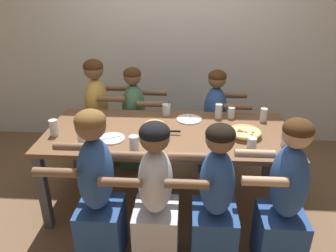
{
  "coord_description": "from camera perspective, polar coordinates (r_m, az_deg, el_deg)",
  "views": [
    {
      "loc": [
        0.16,
        -2.56,
        1.99
      ],
      "look_at": [
        0.0,
        0.0,
        0.8
      ],
      "focal_mm": 35.0,
      "sensor_mm": 36.0,
      "label": 1
    }
  ],
  "objects": [
    {
      "name": "diner_far_left",
      "position": [
        3.68,
        -12.02,
        1.48
      ],
      "size": [
        0.51,
        0.4,
        1.21
      ],
      "rotation": [
        0.0,
        0.0,
        -1.57
      ],
      "color": "gold",
      "rests_on": "ground"
    },
    {
      "name": "pizza_board_main",
      "position": [
        2.83,
        13.17,
        -1.22
      ],
      "size": [
        0.3,
        0.3,
        0.05
      ],
      "color": "brown",
      "rests_on": "dining_table"
    },
    {
      "name": "drinking_glass_g",
      "position": [
        3.16,
        16.29,
        1.73
      ],
      "size": [
        0.06,
        0.06,
        0.12
      ],
      "color": "silver",
      "rests_on": "dining_table"
    },
    {
      "name": "empty_plate_a",
      "position": [
        2.75,
        -9.79,
        -2.17
      ],
      "size": [
        0.22,
        0.22,
        0.02
      ],
      "color": "white",
      "rests_on": "dining_table"
    },
    {
      "name": "skillet_bowl",
      "position": [
        2.78,
        -2.33,
        -0.42
      ],
      "size": [
        0.34,
        0.23,
        0.12
      ],
      "color": "black",
      "rests_on": "dining_table"
    },
    {
      "name": "diner_far_midright",
      "position": [
        3.59,
        8.12,
        0.19
      ],
      "size": [
        0.51,
        0.4,
        1.12
      ],
      "rotation": [
        0.0,
        0.0,
        -1.57
      ],
      "color": "#2D5193",
      "rests_on": "ground"
    },
    {
      "name": "drinking_glass_f",
      "position": [
        2.52,
        -5.91,
        -3.3
      ],
      "size": [
        0.07,
        0.07,
        0.13
      ],
      "color": "silver",
      "rests_on": "dining_table"
    },
    {
      "name": "cocktail_glass_blue",
      "position": [
        3.17,
        -0.27,
        2.79
      ],
      "size": [
        0.08,
        0.08,
        0.14
      ],
      "color": "silver",
      "rests_on": "dining_table"
    },
    {
      "name": "drinking_glass_d",
      "position": [
        2.92,
        -19.25,
        -0.45
      ],
      "size": [
        0.07,
        0.07,
        0.14
      ],
      "color": "silver",
      "rests_on": "dining_table"
    },
    {
      "name": "diner_far_midleft",
      "position": [
        3.62,
        -5.8,
        0.61
      ],
      "size": [
        0.51,
        0.4,
        1.13
      ],
      "rotation": [
        0.0,
        0.0,
        -1.57
      ],
      "color": "#477556",
      "rests_on": "ground"
    },
    {
      "name": "diner_near_midright",
      "position": [
        2.39,
        8.15,
        -13.32
      ],
      "size": [
        0.51,
        0.4,
        1.14
      ],
      "rotation": [
        0.0,
        0.0,
        1.57
      ],
      "color": "#2D5193",
      "rests_on": "ground"
    },
    {
      "name": "drinking_glass_a",
      "position": [
        2.86,
        -12.65,
        -0.38
      ],
      "size": [
        0.06,
        0.06,
        0.12
      ],
      "color": "silver",
      "rests_on": "dining_table"
    },
    {
      "name": "drinking_glass_h",
      "position": [
        2.62,
        14.37,
        -3.12
      ],
      "size": [
        0.07,
        0.07,
        0.1
      ],
      "color": "silver",
      "rests_on": "dining_table"
    },
    {
      "name": "diner_near_right",
      "position": [
        2.46,
        19.55,
        -12.72
      ],
      "size": [
        0.51,
        0.4,
        1.19
      ],
      "rotation": [
        0.0,
        0.0,
        1.57
      ],
      "color": "#2D5193",
      "rests_on": "ground"
    },
    {
      "name": "diner_near_midleft",
      "position": [
        2.43,
        -12.16,
        -11.63
      ],
      "size": [
        0.51,
        0.4,
        1.21
      ],
      "rotation": [
        0.0,
        0.0,
        1.57
      ],
      "color": "#2D5193",
      "rests_on": "ground"
    },
    {
      "name": "ground_plane",
      "position": [
        3.25,
        0.0,
        -12.91
      ],
      "size": [
        18.0,
        18.0,
        0.0
      ],
      "primitive_type": "plane",
      "color": "brown",
      "rests_on": "ground"
    },
    {
      "name": "empty_plate_b",
      "position": [
        3.08,
        3.68,
        1.17
      ],
      "size": [
        0.23,
        0.23,
        0.02
      ],
      "color": "white",
      "rests_on": "dining_table"
    },
    {
      "name": "dining_table",
      "position": [
        2.89,
        0.0,
        -2.26
      ],
      "size": [
        2.13,
        0.94,
        0.75
      ],
      "color": "brown",
      "rests_on": "ground"
    },
    {
      "name": "drinking_glass_c",
      "position": [
        3.16,
        10.94,
        2.17
      ],
      "size": [
        0.07,
        0.07,
        0.11
      ],
      "color": "silver",
      "rests_on": "dining_table"
    },
    {
      "name": "drinking_glass_e",
      "position": [
        2.75,
        19.89,
        -2.03
      ],
      "size": [
        0.07,
        0.07,
        0.13
      ],
      "color": "silver",
      "rests_on": "dining_table"
    },
    {
      "name": "drinking_glass_b",
      "position": [
        3.13,
        8.8,
        2.58
      ],
      "size": [
        0.07,
        0.07,
        0.14
      ],
      "color": "silver",
      "rests_on": "dining_table"
    },
    {
      "name": "restaurant_back_panel",
      "position": [
        4.02,
        1.35,
        19.27
      ],
      "size": [
        10.0,
        0.06,
        3.2
      ],
      "primitive_type": "cube",
      "color": "silver",
      "rests_on": "ground"
    },
    {
      "name": "diner_near_center",
      "position": [
        2.38,
        -2.23,
        -12.94
      ],
      "size": [
        0.51,
        0.4,
        1.14
      ],
      "rotation": [
        0.0,
        0.0,
        1.57
      ],
      "color": "silver",
      "rests_on": "ground"
    },
    {
      "name": "drinking_glass_i",
      "position": [
        2.7,
        -14.72,
        -2.07
      ],
      "size": [
        0.07,
        0.07,
        0.13
      ],
      "color": "silver",
      "rests_on": "dining_table"
    }
  ]
}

